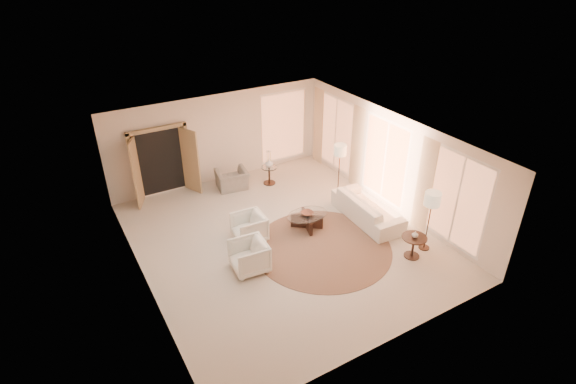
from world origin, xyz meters
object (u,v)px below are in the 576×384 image
sofa (367,208)px  side_vase (269,163)px  armchair_right (249,255)px  coffee_table (307,219)px  end_vase (415,234)px  side_table (269,173)px  floor_lamp_far (432,202)px  armchair_left (249,226)px  bowl (307,213)px  accent_chair (232,177)px  end_table (414,243)px  floor_lamp_near (340,152)px

sofa → side_vase: size_ratio=8.43×
armchair_right → coffee_table: armchair_right is taller
end_vase → sofa: bearing=86.4°
side_table → coffee_table: bearing=-96.9°
coffee_table → floor_lamp_far: floor_lamp_far is taller
armchair_left → bowl: 1.60m
accent_chair → bowl: accent_chair is taller
coffee_table → end_table: (1.56, -2.36, 0.13)m
armchair_right → end_vase: size_ratio=5.04×
sofa → end_vase: bearing=179.6°
armchair_left → side_table: 3.10m
floor_lamp_near → end_vase: 3.66m
floor_lamp_near → bowl: bearing=-147.5°
end_table → side_table: size_ratio=1.04×
accent_chair → coffee_table: size_ratio=0.64×
coffee_table → floor_lamp_far: bearing=-47.6°
armchair_right → bowl: size_ratio=2.57×
side_table → floor_lamp_far: bearing=-70.9°
coffee_table → end_vase: end_vase is taller
floor_lamp_far → side_vase: size_ratio=5.79×
coffee_table → bowl: 0.20m
side_vase → armchair_right: bearing=-124.4°
side_table → floor_lamp_far: size_ratio=0.36×
floor_lamp_far → side_table: bearing=109.1°
side_table → floor_lamp_far: (1.74, -5.03, 1.01)m
sofa → armchair_left: armchair_left is taller
sofa → floor_lamp_far: 2.11m
sofa → floor_lamp_near: size_ratio=1.49×
accent_chair → end_table: (2.38, -5.42, -0.01)m
floor_lamp_near → bowl: size_ratio=4.90×
end_table → bowl: end_table is taller
floor_lamp_near → accent_chair: bearing=145.9°
side_table → end_vase: size_ratio=3.57×
sofa → armchair_right: armchair_right is taller
accent_chair → side_table: size_ratio=1.60×
armchair_right → side_table: (2.44, 3.56, -0.06)m
side_vase → side_table: bearing=-90.0°
armchair_left → floor_lamp_far: floor_lamp_far is taller
coffee_table → end_vase: 2.86m
coffee_table → end_table: 2.83m
accent_chair → sofa: bearing=133.3°
end_vase → end_table: bearing=0.0°
end_table → bowl: 2.83m
armchair_left → floor_lamp_near: 3.71m
accent_chair → side_vase: size_ratio=3.37×
armchair_left → end_vase: size_ratio=4.88×
bowl → armchair_right: bearing=-159.2°
side_table → armchair_left: bearing=-127.8°
coffee_table → floor_lamp_far: 3.26m
end_table → floor_lamp_near: (0.35, 3.58, 0.94)m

